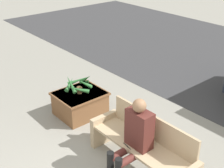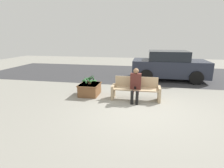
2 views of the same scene
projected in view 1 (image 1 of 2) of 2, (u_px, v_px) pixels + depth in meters
bench at (144, 145)px, 4.58m from camera, size 1.79×0.52×0.83m
person_seated at (134, 136)px, 4.37m from camera, size 0.39×0.62×1.20m
planter_box at (80, 103)px, 6.01m from camera, size 0.78×0.90×0.46m
potted_plant at (79, 84)px, 5.83m from camera, size 0.60×0.57×0.39m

